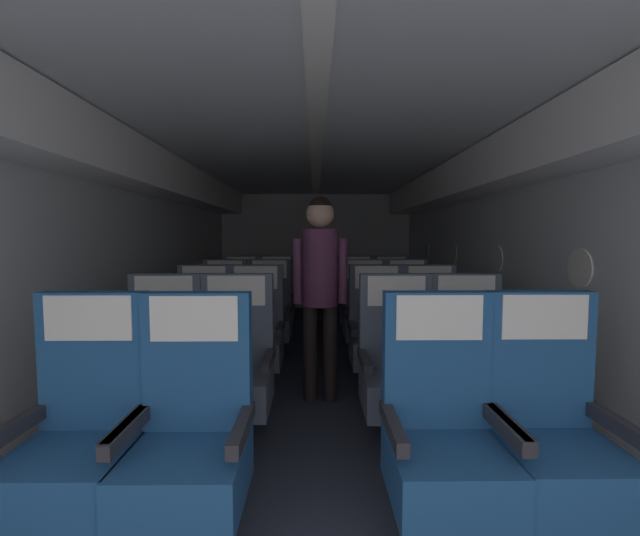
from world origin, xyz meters
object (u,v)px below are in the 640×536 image
at_px(seat_a_left_aisle, 190,442).
at_px(seat_d_left_window, 224,316).
at_px(seat_b_left_window, 161,370).
at_px(seat_b_left_aisle, 235,370).
at_px(seat_a_left_window, 81,440).
at_px(seat_d_right_aisle, 408,316).
at_px(seat_e_left_aisle, 276,303).
at_px(seat_c_left_aisle, 255,337).
at_px(seat_b_right_aisle, 470,369).
at_px(seat_c_right_aisle, 432,336).
at_px(seat_e_left_window, 240,303).
at_px(seat_e_right_aisle, 392,303).
at_px(seat_d_left_aisle, 269,316).
at_px(seat_c_right_window, 377,336).
at_px(seat_b_right_window, 398,371).
at_px(seat_d_right_window, 365,316).
at_px(seat_c_left_window, 202,336).
at_px(seat_a_right_window, 444,439).
at_px(flight_attendant, 320,275).

distance_m(seat_a_left_aisle, seat_d_left_window, 2.89).
bearing_deg(seat_b_left_window, seat_b_left_aisle, 0.75).
height_order(seat_a_left_window, seat_b_left_aisle, same).
height_order(seat_d_right_aisle, seat_e_left_aisle, same).
bearing_deg(seat_a_left_window, seat_b_left_aisle, 63.57).
bearing_deg(seat_c_left_aisle, seat_b_right_aisle, -31.09).
bearing_deg(seat_c_right_aisle, seat_e_left_window, 136.71).
relative_size(seat_d_right_aisle, seat_e_left_aisle, 1.00).
relative_size(seat_c_right_aisle, seat_d_left_window, 1.00).
xyz_separation_m(seat_e_left_window, seat_e_right_aisle, (2.01, 0.01, 0.00)).
xyz_separation_m(seat_d_left_aisle, seat_d_right_aisle, (1.54, -0.00, 0.00)).
distance_m(seat_a_left_aisle, seat_c_right_window, 2.19).
bearing_deg(seat_b_left_window, seat_b_right_aisle, 0.09).
distance_m(seat_a_left_window, seat_c_left_aisle, 1.93).
xyz_separation_m(seat_b_right_window, seat_e_left_aisle, (-1.06, 2.86, 0.00)).
bearing_deg(seat_c_left_aisle, seat_b_left_aisle, -89.85).
relative_size(seat_b_right_window, seat_d_right_window, 1.00).
distance_m(seat_b_right_window, seat_e_right_aisle, 2.89).
height_order(seat_b_left_window, seat_b_right_aisle, same).
xyz_separation_m(seat_b_right_window, seat_c_left_window, (-1.53, 0.97, 0.00)).
distance_m(seat_b_left_aisle, seat_d_right_window, 2.18).
xyz_separation_m(seat_b_right_aisle, seat_d_left_window, (-2.02, 1.88, 0.00)).
relative_size(seat_b_left_aisle, seat_d_right_window, 1.00).
height_order(seat_c_left_aisle, seat_d_left_aisle, same).
relative_size(seat_a_right_window, seat_c_left_aisle, 1.00).
height_order(seat_b_left_aisle, seat_d_left_aisle, same).
height_order(seat_b_right_aisle, seat_d_left_window, same).
bearing_deg(seat_e_left_aisle, seat_d_left_aisle, -89.51).
bearing_deg(seat_e_right_aisle, seat_a_left_window, -118.13).
xyz_separation_m(seat_c_right_aisle, seat_e_left_aisle, (-1.54, 1.91, 0.00)).
distance_m(seat_a_left_window, flight_attendant, 1.98).
distance_m(seat_a_left_window, seat_b_left_aisle, 1.06).
bearing_deg(seat_e_left_aisle, seat_c_right_window, -60.68).
distance_m(seat_d_left_aisle, seat_e_left_window, 1.04).
relative_size(seat_a_left_window, seat_b_right_aisle, 1.00).
bearing_deg(seat_b_left_aisle, flight_attendant, 48.80).
bearing_deg(seat_a_left_window, seat_e_left_aisle, 82.79).
height_order(seat_a_left_window, seat_a_left_aisle, same).
height_order(seat_b_left_aisle, seat_b_right_aisle, same).
bearing_deg(seat_c_right_aisle, seat_a_right_window, -104.08).
bearing_deg(seat_d_right_window, seat_c_right_aisle, -64.18).
xyz_separation_m(seat_d_left_window, seat_e_left_aisle, (0.49, 0.95, 0.00)).
xyz_separation_m(seat_b_left_window, seat_c_right_window, (1.55, 0.94, 0.00)).
relative_size(seat_b_left_aisle, seat_c_left_window, 1.00).
relative_size(seat_a_left_aisle, flight_attendant, 0.65).
relative_size(seat_a_left_window, seat_d_left_window, 1.00).
distance_m(seat_b_left_aisle, seat_b_right_aisle, 1.54).
xyz_separation_m(seat_b_left_aisle, seat_c_left_window, (-0.47, 0.95, 0.00)).
bearing_deg(seat_d_right_aisle, seat_e_left_window, 155.34).
xyz_separation_m(seat_b_right_aisle, seat_c_right_aisle, (0.01, 0.93, 0.00)).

